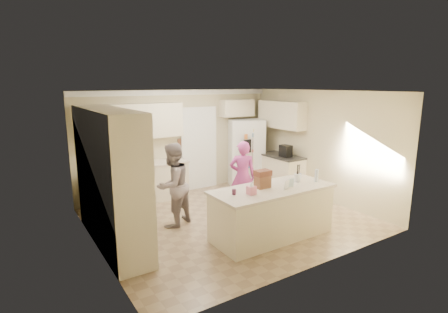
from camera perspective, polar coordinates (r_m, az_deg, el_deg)
floor at (r=7.34m, az=0.83°, el=-10.24°), size 5.20×4.60×0.02m
ceiling at (r=6.80m, az=0.90°, el=10.67°), size 5.20×4.60×0.02m
wall_back at (r=8.93m, az=-7.36°, el=2.41°), size 5.20×0.02×2.60m
wall_front at (r=5.24m, az=15.01°, el=-4.61°), size 5.20×0.02×2.60m
wall_left at (r=5.96m, az=-20.57°, el=-3.00°), size 0.02×4.60×2.60m
wall_right at (r=8.65m, az=15.44°, el=1.77°), size 0.02×4.60×2.60m
crown_back at (r=8.77m, az=-7.43°, el=10.32°), size 5.20×0.08×0.12m
pantry_bank at (r=6.24m, az=-18.11°, el=-3.36°), size 0.60×2.60×2.35m
back_base_cab at (r=8.42m, az=-13.39°, el=-4.40°), size 2.20×0.60×0.88m
back_countertop at (r=8.30m, az=-13.52°, el=-1.37°), size 2.24×0.63×0.04m
back_upper_cab at (r=8.26m, az=-14.16°, el=5.59°), size 2.20×0.35×0.80m
doorway_opening at (r=9.20m, az=-4.15°, el=1.17°), size 0.90×0.06×2.10m
doorway_casing at (r=9.17m, az=-4.04°, el=1.13°), size 1.02×0.03×2.22m
wall_frame_upper at (r=8.87m, az=-7.17°, el=3.98°), size 0.15×0.02×0.20m
wall_frame_lower at (r=8.91m, az=-7.13°, el=2.26°), size 0.15×0.02×0.20m
refrigerator at (r=9.56m, az=3.58°, el=0.67°), size 1.10×0.98×1.80m
fridge_seam at (r=9.28m, az=4.88°, el=0.31°), size 0.02×0.02×1.78m
fridge_dispenser at (r=9.10m, az=3.85°, el=1.69°), size 0.22×0.03×0.35m
fridge_handle_l at (r=9.21m, az=4.71°, el=1.17°), size 0.02×0.02×0.85m
fridge_handle_r at (r=9.27m, az=5.20°, el=1.24°), size 0.02×0.02×0.85m
over_fridge_cab at (r=9.51m, az=2.10°, el=7.92°), size 0.95×0.35×0.45m
right_base_cab at (r=9.30m, az=9.29°, el=-2.69°), size 0.60×1.20×0.88m
right_countertop at (r=9.19m, az=9.34°, el=0.08°), size 0.63×1.24×0.04m
right_upper_cab at (r=9.28m, az=9.35°, el=6.75°), size 0.35×1.50×0.70m
coffee_maker at (r=8.99m, az=10.03°, el=0.89°), size 0.22×0.28×0.30m
island_base at (r=6.47m, az=7.81°, el=-9.18°), size 2.20×0.90×0.88m
island_top at (r=6.32m, az=7.93°, el=-5.28°), size 2.28×0.96×0.05m
utensil_crock at (r=6.75m, az=11.88°, el=-3.42°), size 0.13×0.13×0.15m
tissue_box at (r=5.89m, az=4.50°, el=-5.53°), size 0.13×0.13×0.14m
tissue_plume at (r=5.85m, az=4.51°, el=-4.50°), size 0.08×0.08×0.08m
dollhouse_body at (r=6.26m, az=6.32°, el=-4.11°), size 0.26×0.18×0.22m
dollhouse_roof at (r=6.22m, az=6.35°, el=-2.69°), size 0.28×0.20×0.10m
jam_jar at (r=5.87m, az=1.65°, el=-5.80°), size 0.07×0.07×0.09m
greeting_card_a at (r=6.24m, az=10.20°, el=-4.56°), size 0.12×0.06×0.16m
greeting_card_b at (r=6.38m, az=10.89°, el=-4.24°), size 0.12×0.05×0.16m
water_bottle at (r=6.82m, az=14.87°, el=-3.03°), size 0.07×0.07×0.24m
shaker_salt at (r=6.99m, az=11.89°, el=-3.15°), size 0.05×0.05×0.09m
shaker_pepper at (r=7.04m, az=12.30°, el=-3.07°), size 0.05×0.05×0.09m
teen_boy at (r=6.84m, az=-8.39°, el=-4.64°), size 0.99×0.91×1.64m
teen_girl at (r=7.58m, az=3.05°, el=-3.26°), size 0.68×0.62×1.55m
fridge_magnets at (r=9.27m, az=4.91°, el=0.30°), size 0.76×0.02×1.44m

